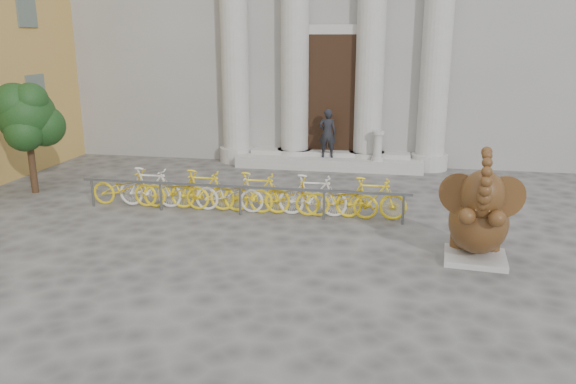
% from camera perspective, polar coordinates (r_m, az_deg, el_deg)
% --- Properties ---
extents(ground, '(80.00, 80.00, 0.00)m').
position_cam_1_polar(ground, '(9.56, -2.45, -10.02)').
color(ground, '#474442').
rests_on(ground, ground).
extents(entrance_steps, '(6.00, 1.20, 0.36)m').
position_cam_1_polar(entrance_steps, '(18.34, 4.15, 3.03)').
color(entrance_steps, '#A8A59E').
rests_on(entrance_steps, ground).
extents(elephant_statue, '(1.51, 1.72, 2.26)m').
position_cam_1_polar(elephant_statue, '(11.04, 18.80, -2.71)').
color(elephant_statue, '#A8A59E').
rests_on(elephant_statue, ground).
extents(bike_rack, '(8.03, 0.53, 1.00)m').
position_cam_1_polar(bike_rack, '(13.59, -4.68, 0.00)').
color(bike_rack, slate).
rests_on(bike_rack, ground).
extents(tree, '(1.72, 1.57, 2.98)m').
position_cam_1_polar(tree, '(16.47, -24.99, 6.94)').
color(tree, '#332114').
rests_on(tree, ground).
extents(pedestrian, '(0.60, 0.43, 1.56)m').
position_cam_1_polar(pedestrian, '(18.09, 4.02, 5.97)').
color(pedestrian, black).
rests_on(pedestrian, entrance_steps).
extents(balustrade_post, '(0.38, 0.38, 0.93)m').
position_cam_1_polar(balustrade_post, '(17.82, 9.09, 4.52)').
color(balustrade_post, '#A8A59E').
rests_on(balustrade_post, entrance_steps).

